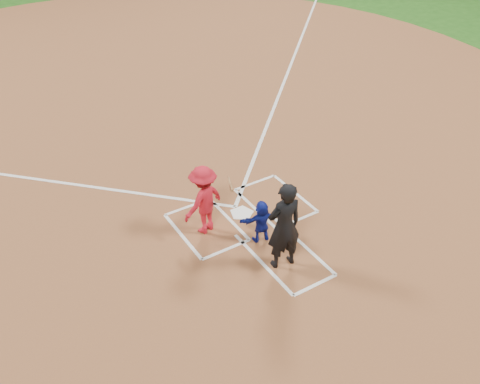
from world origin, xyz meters
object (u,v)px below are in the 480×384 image
catcher (261,221)px  home_plate (242,213)px  umpire (284,226)px  batter_at_plate (204,200)px

catcher → home_plate: bearing=-85.1°
umpire → catcher: bearing=-86.9°
home_plate → catcher: catcher is taller
home_plate → catcher: size_ratio=0.58×
home_plate → batter_at_plate: 1.33m
home_plate → batter_at_plate: size_ratio=0.36×
catcher → umpire: (-0.06, -0.89, 0.51)m
home_plate → catcher: (-0.14, -1.03, 0.51)m
home_plate → umpire: bearing=84.1°
catcher → batter_at_plate: 1.36m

